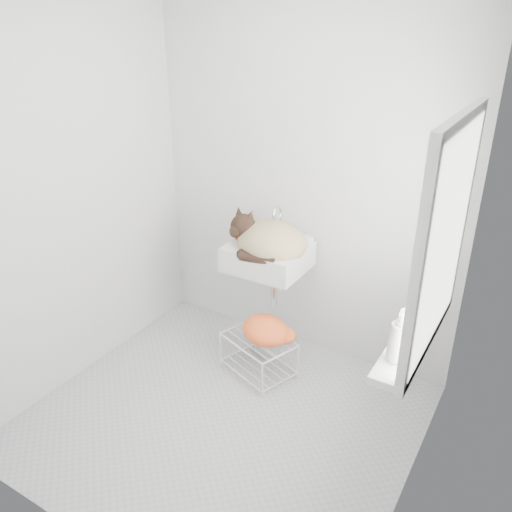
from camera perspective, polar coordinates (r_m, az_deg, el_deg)
The scene contains 15 objects.
floor at distance 3.35m, azimuth -3.61°, elevation -17.26°, with size 2.20×2.00×0.02m, color #AEAEAE.
back_wall at distance 3.49m, azimuth 5.21°, elevation 8.29°, with size 2.20×0.02×2.50m, color silver.
right_wall at distance 2.27m, azimuth 19.05°, elevation -2.56°, with size 0.02×2.00×2.50m, color silver.
left_wall at distance 3.39m, azimuth -19.83°, elevation 6.42°, with size 0.02×2.00×2.50m, color silver.
window_glass at distance 2.42m, azimuth 20.15°, elevation 1.55°, with size 0.01×0.80×1.00m, color white.
window_frame at distance 2.42m, azimuth 19.80°, elevation 1.62°, with size 0.04×0.90×1.10m, color white.
windowsill at distance 2.66m, azimuth 16.92°, elevation -8.40°, with size 0.16×0.88×0.04m, color white.
sink at distance 3.46m, azimuth 1.34°, elevation 1.18°, with size 0.51×0.44×0.20m, color white.
faucet at distance 3.55m, azimuth 2.81°, elevation 4.25°, with size 0.18×0.13×0.18m, color silver, non-canonical shape.
cat at distance 3.42m, azimuth 1.35°, elevation 1.67°, with size 0.54×0.47×0.32m.
wire_rack at distance 3.61m, azimuth 0.29°, elevation -10.56°, with size 0.45×0.32×0.27m, color white.
towel at distance 3.51m, azimuth 1.01°, elevation -8.71°, with size 0.35×0.25×0.14m, color orange.
bottle_a at distance 2.44m, azimuth 15.09°, elevation -10.94°, with size 0.08×0.08×0.22m, color silver.
bottle_b at distance 2.64m, azimuth 16.67°, elevation -8.16°, with size 0.10×0.10×0.22m, color #206978.
bottle_c at distance 2.78m, azimuth 17.61°, elevation -6.48°, with size 0.14×0.14×0.18m, color silver.
Camera 1 is at (1.44, -2.01, 2.25)m, focal length 36.54 mm.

